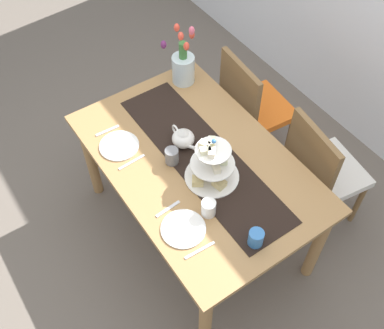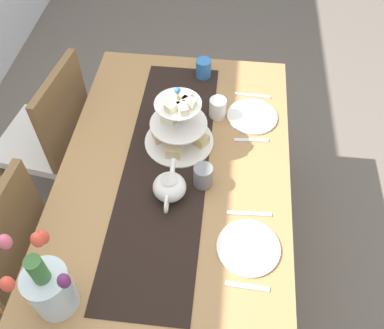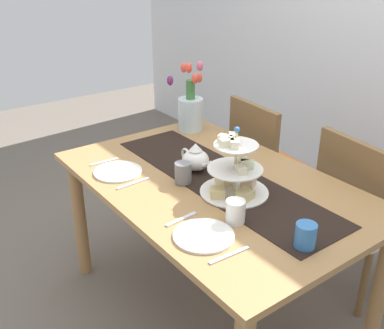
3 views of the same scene
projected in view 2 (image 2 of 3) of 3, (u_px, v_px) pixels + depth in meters
name	position (u px, v px, depth m)	size (l,w,h in m)	color
ground_plane	(179.00, 251.00, 2.33)	(8.00, 8.00, 0.00)	#6B6056
dining_table	(176.00, 183.00, 1.83)	(1.48, 0.95, 0.75)	#A37747
chair_left	(0.00, 253.00, 1.76)	(0.45, 0.45, 0.91)	brown
chair_right	(52.00, 134.00, 2.19)	(0.47, 0.47, 0.91)	brown
table_runner	(166.00, 167.00, 1.74)	(1.29, 0.35, 0.00)	black
tiered_cake_stand	(178.00, 127.00, 1.75)	(0.30, 0.30, 0.30)	beige
teapot	(169.00, 186.00, 1.61)	(0.24, 0.13, 0.14)	white
tulip_vase	(48.00, 286.00, 1.29)	(0.19, 0.24, 0.40)	silver
dinner_plate_left	(248.00, 248.00, 1.51)	(0.23, 0.23, 0.01)	white
fork_left	(247.00, 286.00, 1.42)	(0.02, 0.15, 0.01)	silver
knife_left	(249.00, 214.00, 1.60)	(0.01, 0.17, 0.01)	silver
dinner_plate_right	(252.00, 116.00, 1.92)	(0.23, 0.23, 0.01)	white
fork_right	(251.00, 140.00, 1.83)	(0.02, 0.15, 0.01)	silver
knife_right	(253.00, 95.00, 2.01)	(0.01, 0.17, 0.01)	silver
mug_grey	(203.00, 176.00, 1.65)	(0.08, 0.08, 0.10)	slate
mug_white_text	(218.00, 108.00, 1.89)	(0.08, 0.08, 0.10)	white
mug_orange	(203.00, 69.00, 2.07)	(0.08, 0.08, 0.10)	#3370B7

